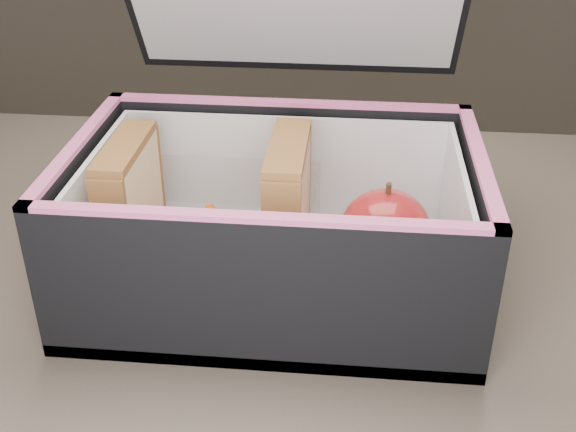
% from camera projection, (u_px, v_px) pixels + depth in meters
% --- Properties ---
extents(kitchen_table, '(1.20, 0.80, 0.75)m').
position_uv_depth(kitchen_table, '(296.00, 393.00, 0.65)').
color(kitchen_table, brown).
rests_on(kitchen_table, ground).
extents(lunch_bag, '(0.33, 0.33, 0.31)m').
position_uv_depth(lunch_bag, '(276.00, 210.00, 0.60)').
color(lunch_bag, black).
rests_on(lunch_bag, kitchen_table).
extents(plastic_tub, '(0.18, 0.13, 0.07)m').
position_uv_depth(plastic_tub, '(210.00, 229.00, 0.62)').
color(plastic_tub, white).
rests_on(plastic_tub, lunch_bag).
extents(sandwich_left, '(0.03, 0.10, 0.11)m').
position_uv_depth(sandwich_left, '(131.00, 203.00, 0.61)').
color(sandwich_left, beige).
rests_on(sandwich_left, plastic_tub).
extents(sandwich_right, '(0.03, 0.11, 0.12)m').
position_uv_depth(sandwich_right, '(288.00, 208.00, 0.60)').
color(sandwich_right, beige).
rests_on(sandwich_right, plastic_tub).
extents(carrot_sticks, '(0.04, 0.13, 0.03)m').
position_uv_depth(carrot_sticks, '(211.00, 251.00, 0.62)').
color(carrot_sticks, '#FD5D15').
rests_on(carrot_sticks, plastic_tub).
extents(paper_napkin, '(0.10, 0.10, 0.01)m').
position_uv_depth(paper_napkin, '(389.00, 267.00, 0.62)').
color(paper_napkin, white).
rests_on(paper_napkin, lunch_bag).
extents(red_apple, '(0.08, 0.08, 0.08)m').
position_uv_depth(red_apple, '(385.00, 231.00, 0.60)').
color(red_apple, maroon).
rests_on(red_apple, paper_napkin).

